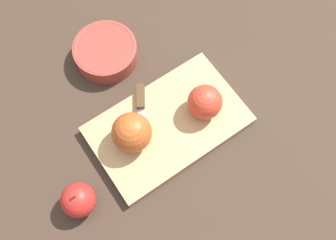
{
  "coord_description": "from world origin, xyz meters",
  "views": [
    {
      "loc": [
        0.22,
        0.22,
        0.85
      ],
      "look_at": [
        0.0,
        0.0,
        0.04
      ],
      "focal_mm": 42.0,
      "sensor_mm": 36.0,
      "label": 1
    }
  ],
  "objects": [
    {
      "name": "knife",
      "position": [
        0.01,
        -0.08,
        0.03
      ],
      "size": [
        0.1,
        0.11,
        0.02
      ],
      "rotation": [
        0.0,
        0.0,
        0.81
      ],
      "color": "silver",
      "rests_on": "cutting_board"
    },
    {
      "name": "apple_half_right",
      "position": [
        0.08,
        -0.03,
        0.07
      ],
      "size": [
        0.09,
        0.09,
        0.09
      ],
      "rotation": [
        0.0,
        0.0,
        1.1
      ],
      "color": "#AD4C1E",
      "rests_on": "cutting_board"
    },
    {
      "name": "cutting_board",
      "position": [
        0.0,
        0.0,
        0.01
      ],
      "size": [
        0.38,
        0.27,
        0.02
      ],
      "color": "tan",
      "rests_on": "ground_plane"
    },
    {
      "name": "apple_whole",
      "position": [
        0.25,
        -0.01,
        0.04
      ],
      "size": [
        0.07,
        0.07,
        0.09
      ],
      "color": "red",
      "rests_on": "ground_plane"
    },
    {
      "name": "ground_plane",
      "position": [
        0.0,
        0.0,
        0.0
      ],
      "size": [
        4.0,
        4.0,
        0.0
      ],
      "primitive_type": "plane",
      "color": "#38281E"
    },
    {
      "name": "bowl",
      "position": [
        -0.02,
        -0.24,
        0.03
      ],
      "size": [
        0.15,
        0.15,
        0.05
      ],
      "color": "#99382D",
      "rests_on": "ground_plane"
    },
    {
      "name": "apple_half_left",
      "position": [
        -0.08,
        0.03,
        0.06
      ],
      "size": [
        0.08,
        0.08,
        0.08
      ],
      "rotation": [
        0.0,
        0.0,
        0.96
      ],
      "color": "red",
      "rests_on": "cutting_board"
    }
  ]
}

